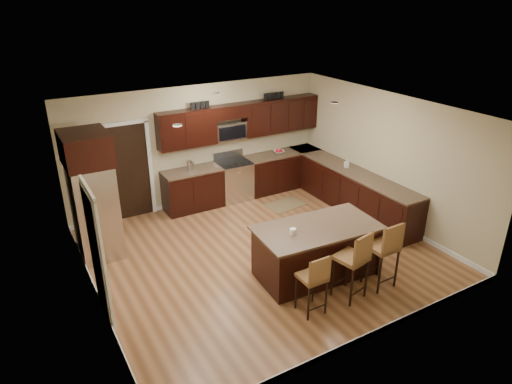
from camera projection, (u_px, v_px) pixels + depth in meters
floor at (262, 253)px, 8.60m from camera, size 6.00×6.00×0.00m
ceiling at (263, 112)px, 7.50m from camera, size 6.00×6.00×0.00m
wall_back at (200, 145)px, 10.22m from camera, size 6.00×0.00×6.00m
wall_left at (87, 228)px, 6.67m from camera, size 0.00×5.50×5.50m
wall_right at (387, 158)px, 9.43m from camera, size 0.00×5.50×5.50m
base_cabinets at (301, 185)px, 10.42m from camera, size 4.02×3.96×0.92m
upper_cabinets at (244, 119)px, 10.37m from camera, size 4.00×0.33×0.80m
range at (234, 180)px, 10.65m from camera, size 0.76×0.64×1.11m
microwave at (229, 131)px, 10.31m from camera, size 0.76×0.31×0.40m
doorway at (129, 172)px, 9.58m from camera, size 0.85×0.03×2.06m
pantry_door at (96, 256)px, 6.58m from camera, size 0.03×0.80×2.04m
letter_decor at (238, 100)px, 10.12m from camera, size 2.20×0.03×0.15m
island at (316, 252)px, 7.80m from camera, size 2.16×1.24×0.92m
stool_left at (315, 278)px, 6.74m from camera, size 0.38×0.38×1.02m
stool_mid at (355, 258)px, 7.04m from camera, size 0.52×0.52×1.18m
stool_right at (385, 247)px, 7.33m from camera, size 0.46×0.46×1.19m
refrigerator at (93, 194)px, 8.11m from camera, size 0.79×0.95×2.35m
floor_mat at (285, 205)px, 10.51m from camera, size 0.94×0.70×0.01m
fruit_bowl at (279, 152)px, 11.03m from camera, size 0.27×0.27×0.06m
soap_bottle at (347, 163)px, 10.11m from camera, size 0.12×0.12×0.20m
canister_tall at (189, 166)px, 9.93m from camera, size 0.12×0.12×0.22m
canister_short at (192, 166)px, 9.96m from camera, size 0.11×0.11×0.18m
island_jar at (293, 231)px, 7.35m from camera, size 0.10×0.10×0.10m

